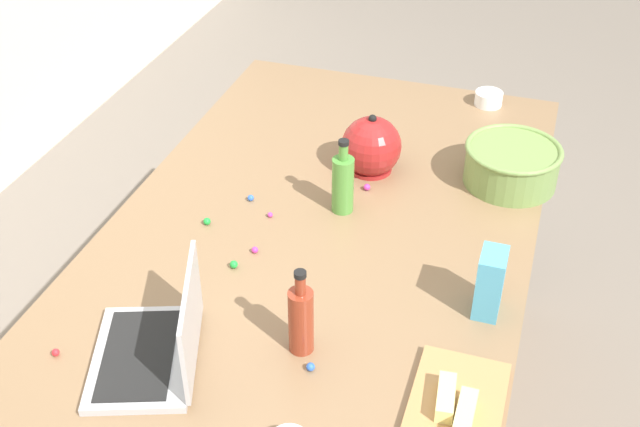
{
  "coord_description": "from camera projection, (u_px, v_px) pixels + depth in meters",
  "views": [
    {
      "loc": [
        -1.64,
        -0.53,
        2.2
      ],
      "look_at": [
        0.0,
        0.0,
        0.95
      ],
      "focal_mm": 44.64,
      "sensor_mm": 36.0,
      "label": 1
    }
  ],
  "objects": [
    {
      "name": "bottle_olive",
      "position": [
        343.0,
        183.0,
        2.18
      ],
      "size": [
        0.06,
        0.06,
        0.22
      ],
      "color": "#4C8C38",
      "rests_on": "island_counter"
    },
    {
      "name": "butter_stick_left",
      "position": [
        465.0,
        413.0,
        1.6
      ],
      "size": [
        0.11,
        0.04,
        0.04
      ],
      "primitive_type": "cube",
      "rotation": [
        0.0,
        0.0,
        -0.0
      ],
      "color": "#F4E58C",
      "rests_on": "cutting_board"
    },
    {
      "name": "candy_6",
      "position": [
        270.0,
        215.0,
        2.2
      ],
      "size": [
        0.01,
        0.01,
        0.01
      ],
      "primitive_type": "sphere",
      "color": "#CC3399",
      "rests_on": "island_counter"
    },
    {
      "name": "island_counter",
      "position": [
        320.0,
        346.0,
        2.42
      ],
      "size": [
        1.89,
        1.13,
        0.9
      ],
      "color": "olive",
      "rests_on": "ground"
    },
    {
      "name": "candy_3",
      "position": [
        516.0,
        166.0,
        2.4
      ],
      "size": [
        0.02,
        0.02,
        0.02
      ],
      "primitive_type": "sphere",
      "color": "orange",
      "rests_on": "island_counter"
    },
    {
      "name": "bottle_soy",
      "position": [
        301.0,
        319.0,
        1.74
      ],
      "size": [
        0.06,
        0.06,
        0.22
      ],
      "color": "maroon",
      "rests_on": "island_counter"
    },
    {
      "name": "ramekin_medium",
      "position": [
        489.0,
        98.0,
        2.72
      ],
      "size": [
        0.09,
        0.09,
        0.05
      ],
      "primitive_type": "cylinder",
      "color": "white",
      "rests_on": "island_counter"
    },
    {
      "name": "candy_0",
      "position": [
        56.0,
        352.0,
        1.77
      ],
      "size": [
        0.02,
        0.02,
        0.02
      ],
      "primitive_type": "sphere",
      "color": "red",
      "rests_on": "island_counter"
    },
    {
      "name": "cutting_board",
      "position": [
        455.0,
        408.0,
        1.64
      ],
      "size": [
        0.3,
        0.19,
        0.02
      ],
      "primitive_type": "cube",
      "color": "#AD7F4C",
      "rests_on": "island_counter"
    },
    {
      "name": "candy_5",
      "position": [
        255.0,
        250.0,
        2.07
      ],
      "size": [
        0.02,
        0.02,
        0.02
      ],
      "primitive_type": "sphere",
      "color": "#CC3399",
      "rests_on": "island_counter"
    },
    {
      "name": "butter_stick_right",
      "position": [
        446.0,
        397.0,
        1.63
      ],
      "size": [
        0.11,
        0.05,
        0.04
      ],
      "primitive_type": "cube",
      "rotation": [
        0.0,
        0.0,
        0.11
      ],
      "color": "#F4E58C",
      "rests_on": "cutting_board"
    },
    {
      "name": "candy_1",
      "position": [
        367.0,
        187.0,
        2.3
      ],
      "size": [
        0.02,
        0.02,
        0.02
      ],
      "primitive_type": "sphere",
      "color": "#CC3399",
      "rests_on": "island_counter"
    },
    {
      "name": "candy_2",
      "position": [
        251.0,
        198.0,
        2.26
      ],
      "size": [
        0.02,
        0.02,
        0.02
      ],
      "primitive_type": "sphere",
      "color": "blue",
      "rests_on": "island_counter"
    },
    {
      "name": "candy_4",
      "position": [
        234.0,
        264.0,
        2.02
      ],
      "size": [
        0.02,
        0.02,
        0.02
      ],
      "primitive_type": "sphere",
      "color": "green",
      "rests_on": "island_counter"
    },
    {
      "name": "laptop",
      "position": [
        159.0,
        345.0,
        1.74
      ],
      "size": [
        0.37,
        0.32,
        0.22
      ],
      "color": "#B7B7BC",
      "rests_on": "island_counter"
    },
    {
      "name": "candy_7",
      "position": [
        207.0,
        221.0,
        2.17
      ],
      "size": [
        0.02,
        0.02,
        0.02
      ],
      "primitive_type": "sphere",
      "color": "green",
      "rests_on": "island_counter"
    },
    {
      "name": "mixing_bowl_large",
      "position": [
        512.0,
        164.0,
        2.31
      ],
      "size": [
        0.28,
        0.28,
        0.12
      ],
      "color": "#72934C",
      "rests_on": "island_counter"
    },
    {
      "name": "kettle",
      "position": [
        371.0,
        147.0,
        2.35
      ],
      "size": [
        0.21,
        0.18,
        0.2
      ],
      "color": "maroon",
      "rests_on": "island_counter"
    },
    {
      "name": "candy_bag",
      "position": [
        490.0,
        283.0,
        1.85
      ],
      "size": [
        0.09,
        0.06,
        0.17
      ],
      "primitive_type": "cube",
      "color": "#4CA5CC",
      "rests_on": "island_counter"
    },
    {
      "name": "candy_8",
      "position": [
        311.0,
        367.0,
        1.73
      ],
      "size": [
        0.02,
        0.02,
        0.02
      ],
      "primitive_type": "sphere",
      "color": "blue",
      "rests_on": "island_counter"
    }
  ]
}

